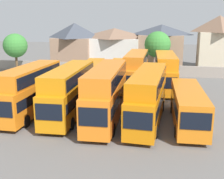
# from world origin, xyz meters

# --- Properties ---
(ground) EXTENTS (140.00, 140.00, 0.00)m
(ground) POSITION_xyz_m (0.00, 18.00, 0.00)
(ground) COLOR #605E5B
(depot_boundary_wall) EXTENTS (56.00, 0.50, 1.80)m
(depot_boundary_wall) POSITION_xyz_m (0.00, 23.29, 0.90)
(depot_boundary_wall) COLOR gray
(depot_boundary_wall) RESTS_ON ground
(bus_1) EXTENTS (2.67, 10.46, 4.84)m
(bus_1) POSITION_xyz_m (-7.68, 0.02, 2.73)
(bus_1) COLOR orange
(bus_1) RESTS_ON ground
(bus_2) EXTENTS (3.11, 11.25, 4.82)m
(bus_2) POSITION_xyz_m (-3.71, 0.47, 2.72)
(bus_2) COLOR orange
(bus_2) RESTS_ON ground
(bus_3) EXTENTS (3.11, 11.42, 5.09)m
(bus_3) POSITION_xyz_m (0.12, -0.17, 2.86)
(bus_3) COLOR orange
(bus_3) RESTS_ON ground
(bus_4) EXTENTS (2.90, 11.94, 4.74)m
(bus_4) POSITION_xyz_m (3.94, 0.39, 2.68)
(bus_4) COLOR orange
(bus_4) RESTS_ON ground
(bus_5) EXTENTS (3.09, 10.37, 3.26)m
(bus_5) POSITION_xyz_m (7.55, 0.32, 1.87)
(bus_5) COLOR orange
(bus_5) RESTS_ON ground
(bus_6) EXTENTS (3.39, 11.86, 3.29)m
(bus_6) POSITION_xyz_m (-5.33, 13.30, 1.88)
(bus_6) COLOR orange
(bus_6) RESTS_ON ground
(bus_7) EXTENTS (3.23, 11.72, 3.35)m
(bus_7) POSITION_xyz_m (-1.49, 13.60, 1.92)
(bus_7) COLOR orange
(bus_7) RESTS_ON ground
(bus_8) EXTENTS (2.86, 10.79, 4.96)m
(bus_8) POSITION_xyz_m (1.29, 13.03, 2.80)
(bus_8) COLOR orange
(bus_8) RESTS_ON ground
(bus_9) EXTENTS (3.36, 10.87, 4.86)m
(bus_9) POSITION_xyz_m (5.17, 13.10, 2.74)
(bus_9) COLOR orange
(bus_9) RESTS_ON ground
(house_terrace_left) EXTENTS (8.17, 8.26, 8.60)m
(house_terrace_left) POSITION_xyz_m (-13.81, 31.67, 4.39)
(house_terrace_left) COLOR #9E7A60
(house_terrace_left) RESTS_ON ground
(house_terrace_centre) EXTENTS (10.97, 7.43, 7.60)m
(house_terrace_centre) POSITION_xyz_m (-5.64, 32.31, 3.87)
(house_terrace_centre) COLOR silver
(house_terrace_centre) RESTS_ON ground
(house_terrace_right) EXTENTS (8.90, 7.44, 8.35)m
(house_terrace_right) POSITION_xyz_m (3.73, 32.94, 4.25)
(house_terrace_right) COLOR #9E7A60
(house_terrace_right) RESTS_ON ground
(house_terrace_far_right) EXTENTS (7.37, 6.58, 10.04)m
(house_terrace_far_right) POSITION_xyz_m (14.23, 31.52, 5.12)
(house_terrace_far_right) COLOR beige
(house_terrace_far_right) RESTS_ON ground
(tree_left_of_lot) EXTENTS (4.58, 4.58, 7.33)m
(tree_left_of_lot) POSITION_xyz_m (3.39, 25.79, 5.01)
(tree_left_of_lot) COLOR brown
(tree_left_of_lot) RESTS_ON ground
(tree_behind_wall) EXTENTS (4.14, 4.14, 6.97)m
(tree_behind_wall) POSITION_xyz_m (-20.76, 20.29, 4.87)
(tree_behind_wall) COLOR brown
(tree_behind_wall) RESTS_ON ground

